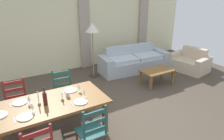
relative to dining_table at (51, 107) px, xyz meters
The scene contains 28 objects.
ground_plane 1.52m from the dining_table, ahead, with size 9.60×9.60×0.02m, color #4B4034.
wall_far 3.62m from the dining_table, 67.49° to the left, with size 9.60×0.16×2.70m, color beige.
curtain_panel_left 3.78m from the dining_table, 56.94° to the left, with size 0.35×0.08×2.20m, color #AD9C8B.
curtain_panel_right 5.47m from the dining_table, 35.28° to the left, with size 0.35×0.08×2.20m, color #AD9C8B.
dining_table is the anchor object (origin of this frame).
dining_chair_near_right 0.88m from the dining_table, 60.52° to the right, with size 0.42×0.40×0.96m.
dining_chair_far_left 0.91m from the dining_table, 121.64° to the left, with size 0.43×0.42×0.96m.
dining_chair_far_right 0.94m from the dining_table, 58.46° to the left, with size 0.45×0.43×0.96m.
dinner_plate_near_left 0.52m from the dining_table, 150.95° to the right, with size 0.24×0.24×0.02m, color white.
fork_near_left 0.66m from the dining_table, 157.38° to the right, with size 0.02×0.17×0.01m, color silver.
dinner_plate_near_right 0.52m from the dining_table, 29.05° to the right, with size 0.24×0.24×0.02m, color white.
fork_near_right 0.40m from the dining_table, 39.81° to the right, with size 0.02×0.17×0.01m, color silver.
dinner_plate_far_left 0.52m from the dining_table, 150.95° to the left, with size 0.24×0.24×0.02m, color white.
fork_far_left 0.66m from the dining_table, 157.38° to the left, with size 0.02×0.17×0.01m, color silver.
dinner_plate_far_right 0.52m from the dining_table, 29.05° to the left, with size 0.24×0.24×0.02m, color white.
fork_far_right 0.40m from the dining_table, 39.81° to the left, with size 0.02×0.17×0.01m, color silver.
wine_bottle 0.22m from the dining_table, 159.46° to the right, with size 0.07×0.07×0.32m.
wine_glass_near_left 0.41m from the dining_table, 153.93° to the right, with size 0.06×0.06×0.16m.
wine_glass_near_right 0.62m from the dining_table, 12.64° to the right, with size 0.06×0.06×0.16m.
wine_glass_far_left 0.39m from the dining_table, 158.38° to the left, with size 0.06×0.06×0.16m.
wine_glass_far_right 0.62m from the dining_table, 12.19° to the left, with size 0.06×0.06×0.16m.
coffee_cup_primary 0.36m from the dining_table, ahead, with size 0.07×0.07×0.09m, color silver.
candle_tall 0.24m from the dining_table, behind, with size 0.05×0.05×0.25m.
candle_short 0.24m from the dining_table, 11.31° to the right, with size 0.05×0.05×0.15m.
couch 3.88m from the dining_table, 32.54° to the left, with size 2.34×1.00×0.80m.
coffee_table 3.32m from the dining_table, 15.10° to the left, with size 0.90×0.56×0.42m.
armchair_upholstered 5.01m from the dining_table, 13.00° to the left, with size 1.00×1.29×0.72m.
standing_lamp 3.05m from the dining_table, 49.98° to the left, with size 0.40×0.40×1.64m.
Camera 1 is at (-2.06, -3.24, 2.59)m, focal length 34.06 mm.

